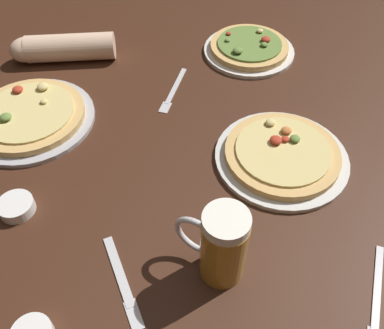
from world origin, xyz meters
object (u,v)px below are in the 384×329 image
Objects in this scene: pizza_plate_far at (249,48)px; beer_mug_dark at (221,245)px; fork_left at (173,90)px; knife_right at (122,281)px; pizza_plate_near at (282,155)px; fork_spare at (377,298)px; pizza_plate_side at (29,116)px; diner_arm at (60,48)px; ramekin_sauce at (16,207)px.

pizza_plate_far is 0.76m from beer_mug_dark.
fork_left is 0.82× the size of knife_right.
pizza_plate_near is 0.38m from fork_spare.
fork_left is at bearing -5.52° from pizza_plate_side.
beer_mug_dark is 0.85m from diner_arm.
beer_mug_dark is at bearing -123.51° from pizza_plate_far.
pizza_plate_near is 0.34m from beer_mug_dark.
beer_mug_dark reaches higher than fork_spare.
knife_right is (-0.18, 0.05, -0.08)m from beer_mug_dark.
pizza_plate_side reaches higher than fork_spare.
diner_arm is (0.21, 0.53, 0.03)m from ramekin_sauce.
diner_arm reaches higher than ramekin_sauce.
knife_right is (-0.60, -0.58, -0.01)m from pizza_plate_far.
beer_mug_dark is at bearing -41.80° from ramekin_sauce.
pizza_plate_near is 0.48m from knife_right.
pizza_plate_near is at bearing 36.77° from beer_mug_dark.
knife_right is (0.08, -0.54, -0.01)m from pizza_plate_side.
beer_mug_dark is 0.31m from fork_spare.
beer_mug_dark is 2.27× the size of ramekin_sauce.
pizza_plate_near is 1.14× the size of pizza_plate_far.
fork_spare is at bearing -81.12° from fork_left.
beer_mug_dark is 0.21m from knife_right.
diner_arm reaches higher than fork_spare.
pizza_plate_side is 1.08× the size of diner_arm.
diner_arm is (0.14, 0.25, 0.02)m from pizza_plate_side.
pizza_plate_near is 1.87× the size of fork_spare.
fork_spare is at bearing -70.01° from diner_arm.
fork_left is 0.38m from diner_arm.
ramekin_sauce is 0.30m from knife_right.
pizza_plate_near reaches higher than fork_left.
pizza_plate_far is at bearing 77.60° from fork_spare.
diner_arm is at bearing 131.71° from fork_left.
pizza_plate_near and pizza_plate_side have the same top height.
beer_mug_dark reaches higher than ramekin_sauce.
pizza_plate_side is 0.29m from ramekin_sauce.
knife_right and fork_spare have the same top height.
pizza_plate_near is 0.38m from fork_left.
pizza_plate_side is 0.40m from fork_left.
ramekin_sauce is 0.76m from fork_spare.
pizza_plate_near is 1.82× the size of beer_mug_dark.
pizza_plate_near and pizza_plate_far have the same top height.
fork_spare is 0.55× the size of diner_arm.
pizza_plate_near reaches higher than knife_right.
beer_mug_dark is at bearing -81.42° from diner_arm.
knife_right is at bearing 164.58° from beer_mug_dark.
pizza_plate_far is 0.84m from knife_right.
fork_left is at bearing 98.88° from fork_spare.
pizza_plate_far is 3.63× the size of ramekin_sauce.
pizza_plate_side is at bearing -119.35° from diner_arm.
pizza_plate_side reaches higher than fork_left.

